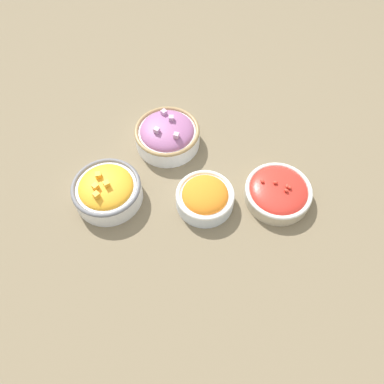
{
  "coord_description": "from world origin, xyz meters",
  "views": [
    {
      "loc": [
        -0.3,
        0.43,
        0.87
      ],
      "look_at": [
        0.0,
        0.0,
        0.03
      ],
      "focal_mm": 35.0,
      "sensor_mm": 36.0,
      "label": 1
    }
  ],
  "objects_px": {
    "bowl_red_onion": "(167,134)",
    "bowl_squash": "(107,190)",
    "bowl_cherry_tomatoes": "(278,192)",
    "bowl_carrots": "(205,197)"
  },
  "relations": [
    {
      "from": "bowl_squash",
      "to": "bowl_cherry_tomatoes",
      "type": "bearing_deg",
      "value": -145.76
    },
    {
      "from": "bowl_red_onion",
      "to": "bowl_cherry_tomatoes",
      "type": "height_order",
      "value": "bowl_red_onion"
    },
    {
      "from": "bowl_cherry_tomatoes",
      "to": "bowl_carrots",
      "type": "distance_m",
      "value": 0.2
    },
    {
      "from": "bowl_red_onion",
      "to": "bowl_squash",
      "type": "height_order",
      "value": "bowl_red_onion"
    },
    {
      "from": "bowl_red_onion",
      "to": "bowl_squash",
      "type": "bearing_deg",
      "value": 85.58
    },
    {
      "from": "bowl_cherry_tomatoes",
      "to": "bowl_carrots",
      "type": "height_order",
      "value": "bowl_carrots"
    },
    {
      "from": "bowl_red_onion",
      "to": "bowl_squash",
      "type": "relative_size",
      "value": 1.03
    },
    {
      "from": "bowl_cherry_tomatoes",
      "to": "bowl_squash",
      "type": "bearing_deg",
      "value": 34.24
    },
    {
      "from": "bowl_carrots",
      "to": "bowl_squash",
      "type": "height_order",
      "value": "bowl_squash"
    },
    {
      "from": "bowl_carrots",
      "to": "bowl_squash",
      "type": "distance_m",
      "value": 0.26
    }
  ]
}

